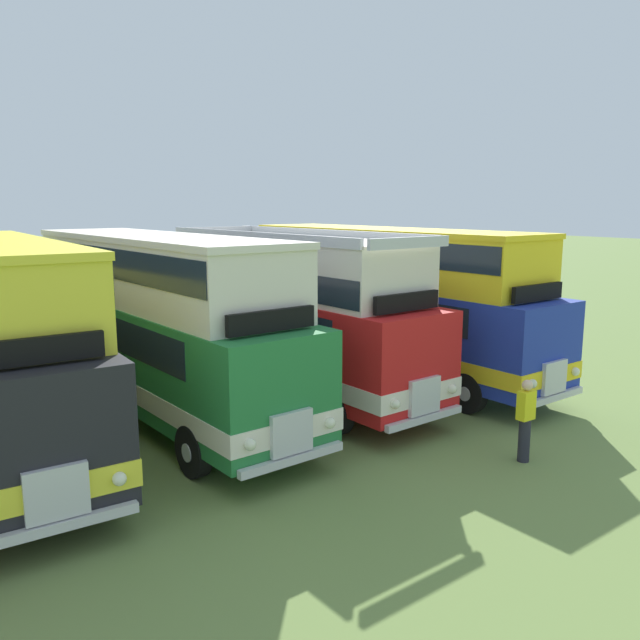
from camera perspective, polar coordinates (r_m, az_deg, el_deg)
bus_seventh_in_row at (r=16.16m, az=-14.18°, el=0.19°), size 3.14×11.00×4.49m
bus_eighth_in_row at (r=17.53m, az=-2.49°, el=0.87°), size 2.99×9.81×4.52m
bus_ninth_in_row at (r=19.93m, az=5.99°, el=2.32°), size 2.94×11.73×4.49m
marshal_person at (r=13.82m, az=17.84°, el=-8.48°), size 0.36×0.24×1.73m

